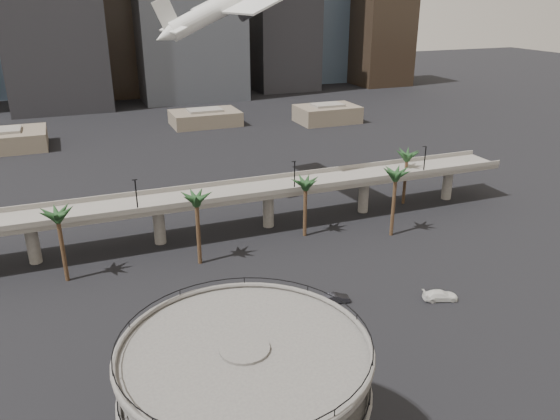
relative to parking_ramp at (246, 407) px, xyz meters
name	(u,v)px	position (x,y,z in m)	size (l,w,h in m)	color
parking_ramp	(246,407)	(0.00, 0.00, 0.00)	(22.20, 22.20, 17.35)	#504D4B
overpass	(215,200)	(13.00, 59.00, -2.50)	(130.00, 9.30, 14.70)	slate
palm_trees	(286,185)	(24.58, 51.18, 1.46)	(76.40, 18.40, 14.00)	#4A3520
low_buildings	(167,125)	(19.89, 146.30, -6.97)	(135.00, 27.50, 6.80)	#695B4D
skyline	(147,4)	(28.11, 221.09, 30.02)	(269.00, 86.00, 109.16)	#807258
airborne_jet	(235,1)	(23.40, 75.66, 33.18)	(35.66, 32.77, 17.98)	silver
car_a	(315,321)	(17.63, 22.78, -9.01)	(1.96, 4.87, 1.66)	red
car_b	(335,298)	(23.27, 27.42, -9.11)	(1.55, 4.43, 1.46)	black
car_c	(440,295)	(38.75, 22.10, -9.05)	(2.20, 5.40, 1.57)	white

